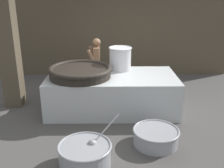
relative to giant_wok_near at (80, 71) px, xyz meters
The scene contains 9 objects.
ground_plane 1.26m from the giant_wok_near, ahead, with size 60.00×60.00×0.00m, color #474442.
back_wall 3.35m from the giant_wok_near, 76.36° to the left, with size 8.05×0.24×4.21m, color #4C4233.
support_pillar 2.11m from the giant_wok_near, 166.83° to the left, with size 0.42×0.42×4.21m, color #4C4233.
hearth_platform 0.95m from the giant_wok_near, ahead, with size 3.10×1.57×0.88m.
giant_wok_near is the anchor object (origin of this frame).
stock_pot 1.14m from the giant_wok_near, 31.25° to the left, with size 0.58×0.58×0.59m.
cook 1.24m from the giant_wok_near, 74.31° to the left, with size 0.38×0.58×1.59m.
prep_bowl_vegetables 2.32m from the giant_wok_near, 82.94° to the right, with size 1.05×0.91×0.77m.
prep_bowl_meat 2.33m from the giant_wok_near, 43.94° to the right, with size 0.89×0.89×0.31m.
Camera 1 is at (-0.07, -5.99, 2.80)m, focal length 42.00 mm.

